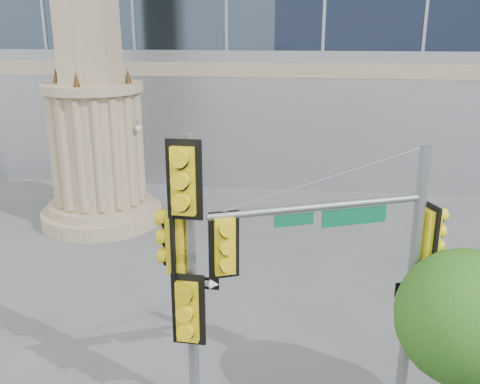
# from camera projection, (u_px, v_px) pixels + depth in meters

# --- Properties ---
(monument) EXTENTS (4.40, 4.40, 16.60)m
(monument) POSITION_uv_depth(u_px,v_px,m) (91.00, 71.00, 18.40)
(monument) COLOR #9B8D69
(monument) RESTS_ON ground
(main_signal_pole) EXTENTS (3.79, 1.84, 5.17)m
(main_signal_pole) POSITION_uv_depth(u_px,v_px,m) (365.00, 265.00, 8.92)
(main_signal_pole) COLOR slate
(main_signal_pole) RESTS_ON ground
(secondary_signal_pole) EXTENTS (0.92, 0.71, 5.38)m
(secondary_signal_pole) POSITION_uv_depth(u_px,v_px,m) (186.00, 259.00, 9.21)
(secondary_signal_pole) COLOR slate
(secondary_signal_pole) RESTS_ON ground
(street_tree) EXTENTS (2.32, 2.26, 3.61)m
(street_tree) POSITION_uv_depth(u_px,v_px,m) (467.00, 323.00, 8.73)
(street_tree) COLOR #9B8D69
(street_tree) RESTS_ON ground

